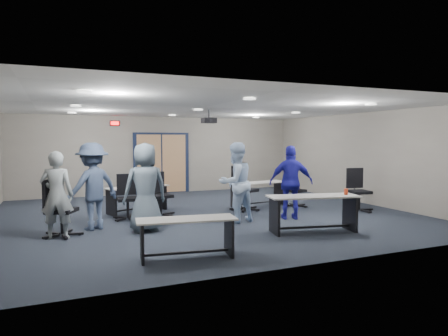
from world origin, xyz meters
name	(u,v)px	position (x,y,z in m)	size (l,w,h in m)	color
floor	(205,214)	(0.00, 0.00, 0.00)	(10.00, 10.00, 0.00)	black
back_wall	(161,155)	(0.00, 4.50, 1.35)	(10.00, 0.04, 2.70)	gray
front_wall	(309,176)	(0.00, -4.50, 1.35)	(10.00, 0.04, 2.70)	gray
right_wall	(361,158)	(5.00, 0.00, 1.35)	(0.04, 9.00, 2.70)	gray
ceiling	(205,107)	(0.00, 0.00, 2.70)	(10.00, 9.00, 0.04)	white
double_door	(162,164)	(0.00, 4.46, 1.05)	(2.00, 0.07, 2.20)	#101932
exit_sign	(115,123)	(-1.60, 4.44, 2.45)	(0.32, 0.07, 0.18)	black
ceiling_projector	(209,120)	(0.30, 0.50, 2.40)	(0.35, 0.32, 0.37)	black
ceiling_can_lights	(201,109)	(0.00, 0.25, 2.67)	(6.24, 5.74, 0.02)	silver
table_front_left	(187,231)	(-1.57, -3.43, 0.44)	(1.63, 0.75, 0.64)	#A9A69F
table_front_right	(313,207)	(1.37, -2.71, 0.52)	(1.94, 0.98, 0.88)	#A9A69F
table_back_left	(137,194)	(-1.52, 0.99, 0.46)	(1.75, 1.09, 0.67)	#A9A69F
table_back_right	(258,190)	(1.84, 0.61, 0.47)	(1.74, 0.74, 0.94)	#A9A69F
chair_back_a	(128,197)	(-1.93, 0.06, 0.54)	(0.68, 0.68, 1.07)	black
chair_back_b	(161,194)	(-1.10, 0.20, 0.54)	(0.68, 0.68, 1.09)	black
chair_back_c	(245,188)	(1.18, 0.10, 0.60)	(0.76, 0.76, 1.20)	black
chair_back_d	(296,189)	(2.75, 0.06, 0.50)	(0.63, 0.63, 1.01)	black
chair_loose_left	(62,208)	(-3.38, -1.13, 0.56)	(0.71, 0.71, 1.12)	black
chair_loose_right	(359,190)	(3.88, -1.21, 0.57)	(0.71, 0.71, 1.14)	black
person_gray	(57,195)	(-3.47, -1.27, 0.84)	(0.61, 0.40, 1.68)	gray
person_plaid	(145,187)	(-1.79, -1.31, 0.92)	(0.89, 0.58, 1.83)	slate
person_lightblue	(236,183)	(0.30, -1.21, 0.92)	(0.89, 0.69, 1.83)	#C0DBFF
person_navy	(291,182)	(1.69, -1.35, 0.88)	(1.03, 0.43, 1.76)	#1E1C9C
person_back	(92,186)	(-2.77, -0.70, 0.92)	(1.18, 0.68, 1.83)	#3B4B6A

